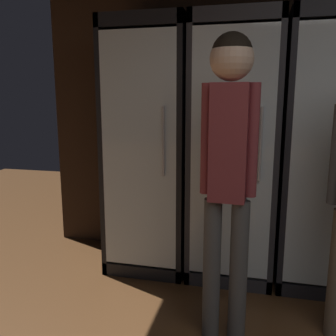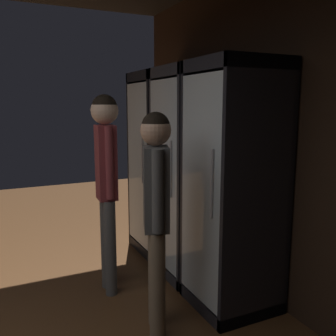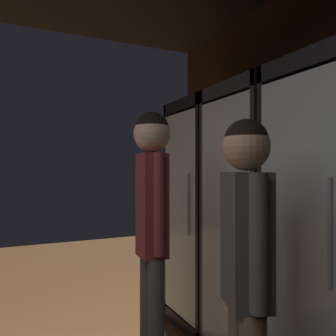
# 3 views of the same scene
# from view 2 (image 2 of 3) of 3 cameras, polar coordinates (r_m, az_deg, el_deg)

# --- Properties ---
(wall_back) EXTENTS (6.00, 0.06, 2.80)m
(wall_back) POSITION_cam_2_polar(r_m,az_deg,el_deg) (2.70, 24.57, 3.63)
(wall_back) COLOR black
(wall_back) RESTS_ON ground
(cooler_far_left) EXTENTS (0.65, 0.65, 1.99)m
(cooler_far_left) POSITION_cam_2_polar(r_m,az_deg,el_deg) (4.14, -0.15, 0.40)
(cooler_far_left) COLOR black
(cooler_far_left) RESTS_ON ground
(cooler_left) EXTENTS (0.65, 0.65, 1.99)m
(cooler_left) POSITION_cam_2_polar(r_m,az_deg,el_deg) (3.56, 4.45, -1.25)
(cooler_left) COLOR #2B2B30
(cooler_left) RESTS_ON ground
(cooler_center) EXTENTS (0.65, 0.65, 1.99)m
(cooler_center) POSITION_cam_2_polar(r_m,az_deg,el_deg) (3.01, 10.83, -3.32)
(cooler_center) COLOR black
(cooler_center) RESTS_ON ground
(shopper_near) EXTENTS (0.31, 0.23, 1.73)m
(shopper_near) POSITION_cam_2_polar(r_m,az_deg,el_deg) (3.17, -9.54, -0.15)
(shopper_near) COLOR #4C4C4C
(shopper_near) RESTS_ON ground
(shopper_far) EXTENTS (0.36, 0.24, 1.60)m
(shopper_far) POSITION_cam_2_polar(r_m,az_deg,el_deg) (2.58, -1.85, -5.37)
(shopper_far) COLOR #72604C
(shopper_far) RESTS_ON ground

